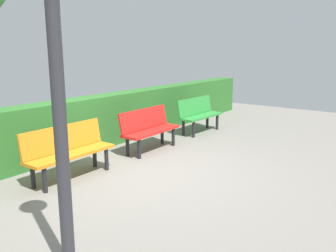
% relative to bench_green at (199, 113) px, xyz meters
% --- Properties ---
extents(ground_plane, '(16.00, 16.00, 0.00)m').
position_rel_bench_green_xyz_m(ground_plane, '(3.03, 0.76, -0.48)').
color(ground_plane, gray).
extents(bench_green, '(1.40, 0.51, 0.86)m').
position_rel_bench_green_xyz_m(bench_green, '(0.00, 0.00, 0.00)').
color(bench_green, '#2D8C38').
rests_on(bench_green, ground_plane).
extents(bench_red, '(1.45, 0.48, 0.86)m').
position_rel_bench_green_xyz_m(bench_red, '(2.01, 0.02, 0.00)').
color(bench_red, red).
rests_on(bench_red, ground_plane).
extents(bench_orange, '(1.54, 0.46, 0.86)m').
position_rel_bench_green_xyz_m(bench_orange, '(4.03, 0.00, 0.00)').
color(bench_orange, orange).
rests_on(bench_orange, ground_plane).
extents(hedge_row, '(11.19, 0.50, 1.09)m').
position_rel_bench_green_xyz_m(hedge_row, '(2.11, -1.04, 0.07)').
color(hedge_row, '#2D6B28').
rests_on(hedge_row, ground_plane).
extents(lamp_post, '(0.36, 0.36, 3.14)m').
position_rel_bench_green_xyz_m(lamp_post, '(5.69, 2.08, 1.76)').
color(lamp_post, '#2D2D33').
rests_on(lamp_post, ground_plane).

